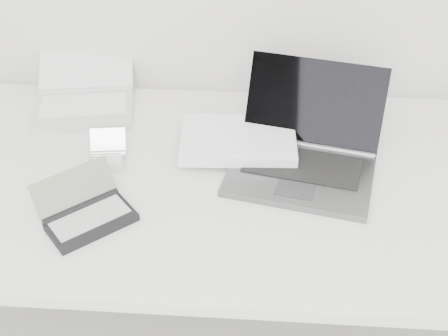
# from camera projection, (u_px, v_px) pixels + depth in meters

# --- Properties ---
(desk) EXTENTS (1.60, 0.80, 0.73)m
(desk) POSITION_uv_depth(u_px,v_px,m) (237.00, 192.00, 1.54)
(desk) COLOR white
(desk) RESTS_ON ground
(laptop_large) EXTENTS (0.52, 0.40, 0.21)m
(laptop_large) POSITION_uv_depth(u_px,v_px,m) (275.00, 148.00, 1.55)
(laptop_large) COLOR #5C5E61
(laptop_large) RESTS_ON desk
(netbook_open_white) EXTENTS (0.32, 0.37, 0.10)m
(netbook_open_white) POSITION_uv_depth(u_px,v_px,m) (85.00, 97.00, 1.76)
(netbook_open_white) COLOR silver
(netbook_open_white) RESTS_ON desk
(pda_silver) EXTENTS (0.10, 0.12, 0.06)m
(pda_silver) POSITION_uv_depth(u_px,v_px,m) (108.00, 157.00, 1.55)
(pda_silver) COLOR white
(pda_silver) RESTS_ON desk
(palmtop_charcoal) EXTENTS (0.24, 0.23, 0.10)m
(palmtop_charcoal) POSITION_uv_depth(u_px,v_px,m) (87.00, 213.00, 1.38)
(palmtop_charcoal) COLOR black
(palmtop_charcoal) RESTS_ON desk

